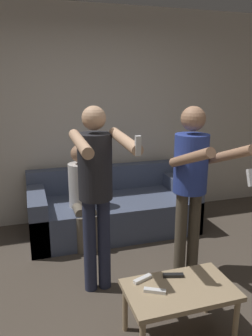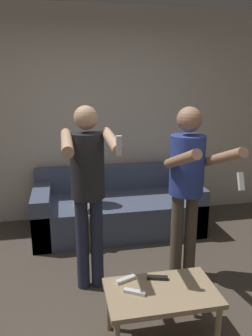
# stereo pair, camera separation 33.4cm
# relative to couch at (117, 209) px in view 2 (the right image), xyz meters

# --- Properties ---
(ground_plane) EXTENTS (14.00, 14.00, 0.00)m
(ground_plane) POSITION_rel_couch_xyz_m (-0.21, -1.70, -0.26)
(ground_plane) COLOR #4C4238
(wall_back) EXTENTS (6.40, 0.06, 2.70)m
(wall_back) POSITION_rel_couch_xyz_m (-0.21, 0.50, 1.09)
(wall_back) COLOR beige
(wall_back) RESTS_ON ground_plane
(couch) EXTENTS (1.99, 0.93, 0.73)m
(couch) POSITION_rel_couch_xyz_m (0.00, 0.00, 0.00)
(couch) COLOR #4C5670
(couch) RESTS_ON ground_plane
(person_standing_left) EXTENTS (0.40, 0.75, 1.62)m
(person_standing_left) POSITION_rel_couch_xyz_m (-0.44, -1.18, 0.75)
(person_standing_left) COLOR #282D47
(person_standing_left) RESTS_ON ground_plane
(person_standing_right) EXTENTS (0.43, 0.78, 1.60)m
(person_standing_right) POSITION_rel_couch_xyz_m (0.44, -1.18, 0.73)
(person_standing_right) COLOR brown
(person_standing_right) RESTS_ON ground_plane
(person_seated) EXTENTS (0.27, 0.51, 1.12)m
(person_seated) POSITION_rel_couch_xyz_m (-0.41, -0.24, 0.34)
(person_seated) COLOR #6B6051
(person_seated) RESTS_ON ground_plane
(coffee_table) EXTENTS (0.76, 0.45, 0.42)m
(coffee_table) POSITION_rel_couch_xyz_m (-0.01, -1.90, 0.11)
(coffee_table) COLOR tan
(coffee_table) RESTS_ON ground_plane
(remote_near) EXTENTS (0.15, 0.10, 0.02)m
(remote_near) POSITION_rel_couch_xyz_m (-0.20, -1.90, 0.17)
(remote_near) COLOR white
(remote_near) RESTS_ON coffee_table
(remote_mid) EXTENTS (0.15, 0.08, 0.02)m
(remote_mid) POSITION_rel_couch_xyz_m (-0.00, -1.77, 0.17)
(remote_mid) COLOR black
(remote_mid) RESTS_ON coffee_table
(remote_far) EXTENTS (0.15, 0.09, 0.02)m
(remote_far) POSITION_rel_couch_xyz_m (-0.23, -1.75, 0.17)
(remote_far) COLOR white
(remote_far) RESTS_ON coffee_table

